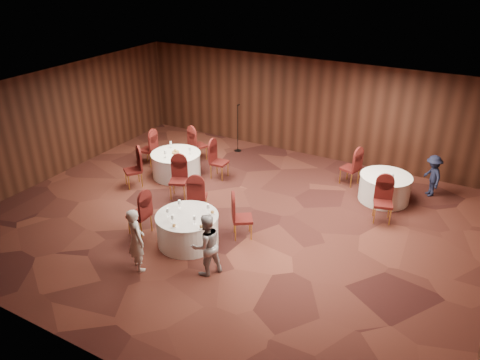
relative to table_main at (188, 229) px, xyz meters
The scene contains 15 objects.
ground 1.46m from the table_main, 76.56° to the left, with size 12.00×12.00×0.00m, color black.
room_shell 2.13m from the table_main, 76.56° to the left, with size 12.00×12.00×12.00m.
table_main is the anchor object (origin of this frame).
table_left 3.72m from the table_main, 130.20° to the left, with size 1.49×1.49×0.74m.
table_right 5.61m from the table_main, 51.19° to the left, with size 1.39×1.39×0.74m.
chairs_main 0.70m from the table_main, 113.37° to the left, with size 2.89×2.07×1.00m.
chairs_left 3.70m from the table_main, 130.44° to the left, with size 3.06×3.21×1.00m.
chairs_right 5.08m from the table_main, 53.00° to the left, with size 2.01×2.30×1.00m.
tabletop_main 0.51m from the table_main, 35.19° to the right, with size 1.05×1.06×0.22m.
tabletop_left 3.75m from the table_main, 130.20° to the left, with size 0.86×0.75×0.22m.
tabletop_right 5.56m from the table_main, 47.68° to the left, with size 0.08×0.08×0.22m.
mic_stand 5.73m from the table_main, 107.58° to the left, with size 0.24×0.24×1.65m.
woman_a 1.43m from the table_main, 105.53° to the right, with size 0.53×0.35×1.46m, color silver.
woman_b 1.30m from the table_main, 36.30° to the right, with size 0.69×0.53×1.41m, color #ACADB1.
man_c 7.00m from the table_main, 49.13° to the left, with size 0.78×0.45×1.20m, color black.
Camera 1 is at (5.28, -8.89, 6.27)m, focal length 35.00 mm.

